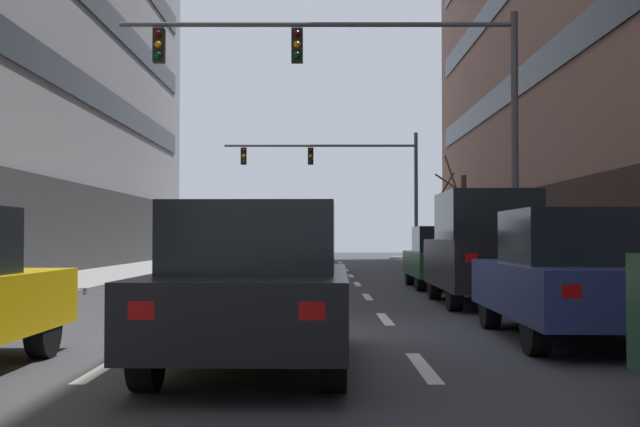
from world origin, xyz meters
TOP-DOWN VIEW (x-y plane):
  - ground_plane at (0.00, 0.00)m, footprint 120.00×120.00m
  - lane_stripe_l1_s3 at (-1.64, -3.00)m, footprint 0.16×2.00m
  - lane_stripe_l1_s4 at (-1.64, 2.00)m, footprint 0.16×2.00m
  - lane_stripe_l1_s5 at (-1.64, 7.00)m, footprint 0.16×2.00m
  - lane_stripe_l1_s6 at (-1.64, 12.00)m, footprint 0.16×2.00m
  - lane_stripe_l1_s7 at (-1.64, 17.00)m, footprint 0.16×2.00m
  - lane_stripe_l1_s8 at (-1.64, 22.00)m, footprint 0.16×2.00m
  - lane_stripe_l1_s9 at (-1.64, 27.00)m, footprint 0.16×2.00m
  - lane_stripe_l1_s10 at (-1.64, 32.00)m, footprint 0.16×2.00m
  - lane_stripe_l2_s3 at (1.64, -3.00)m, footprint 0.16×2.00m
  - lane_stripe_l2_s4 at (1.64, 2.00)m, footprint 0.16×2.00m
  - lane_stripe_l2_s5 at (1.64, 7.00)m, footprint 0.16×2.00m
  - lane_stripe_l2_s6 at (1.64, 12.00)m, footprint 0.16×2.00m
  - lane_stripe_l2_s7 at (1.64, 17.00)m, footprint 0.16×2.00m
  - lane_stripe_l2_s8 at (1.64, 22.00)m, footprint 0.16×2.00m
  - lane_stripe_l2_s9 at (1.64, 27.00)m, footprint 0.16×2.00m
  - lane_stripe_l2_s10 at (1.64, 32.00)m, footprint 0.16×2.00m
  - car_driving_1 at (-3.43, 27.16)m, footprint 2.02×4.60m
  - car_driving_2 at (-3.21, 15.97)m, footprint 2.04×4.60m
  - car_driving_3 at (0.10, 20.18)m, footprint 1.96×4.30m
  - car_driving_4 at (-0.09, -3.00)m, footprint 1.99×4.55m
  - car_parked_1 at (3.88, -0.84)m, footprint 1.99×4.57m
  - car_parked_2 at (3.88, 4.87)m, footprint 2.00×4.67m
  - car_parked_3 at (3.88, 10.25)m, footprint 1.84×4.34m
  - traffic_signal_0 at (1.99, 8.45)m, footprint 9.76×0.35m
  - traffic_signal_1 at (1.98, 29.07)m, footprint 9.58×0.35m
  - street_tree_0 at (6.18, 20.87)m, footprint 1.25×2.28m
  - pedestrian_0 at (5.73, 3.84)m, footprint 0.26×0.52m

SIDE VIEW (x-z plane):
  - ground_plane at x=0.00m, z-range 0.00..0.00m
  - lane_stripe_l1_s3 at x=-1.64m, z-range 0.00..0.01m
  - lane_stripe_l1_s4 at x=-1.64m, z-range 0.00..0.01m
  - lane_stripe_l1_s5 at x=-1.64m, z-range 0.00..0.01m
  - lane_stripe_l1_s6 at x=-1.64m, z-range 0.00..0.01m
  - lane_stripe_l1_s7 at x=-1.64m, z-range 0.00..0.01m
  - lane_stripe_l1_s8 at x=-1.64m, z-range 0.00..0.01m
  - lane_stripe_l1_s9 at x=-1.64m, z-range 0.00..0.01m
  - lane_stripe_l1_s10 at x=-1.64m, z-range 0.00..0.01m
  - lane_stripe_l2_s3 at x=1.64m, z-range 0.00..0.01m
  - lane_stripe_l2_s4 at x=1.64m, z-range 0.00..0.01m
  - lane_stripe_l2_s5 at x=1.64m, z-range 0.00..0.01m
  - lane_stripe_l2_s6 at x=1.64m, z-range 0.00..0.01m
  - lane_stripe_l2_s7 at x=1.64m, z-range 0.00..0.01m
  - lane_stripe_l2_s8 at x=1.64m, z-range 0.00..0.01m
  - lane_stripe_l2_s9 at x=1.64m, z-range 0.00..0.01m
  - lane_stripe_l2_s10 at x=1.64m, z-range 0.00..0.01m
  - car_driving_3 at x=0.10m, z-range -0.01..1.57m
  - car_parked_3 at x=3.88m, z-range -0.01..1.61m
  - car_driving_4 at x=-0.09m, z-range -0.01..1.68m
  - car_parked_1 at x=3.88m, z-range -0.01..1.69m
  - car_driving_2 at x=-3.21m, z-range -0.01..1.69m
  - pedestrian_0 at x=5.73m, z-range 0.25..1.81m
  - car_driving_1 at x=-3.43m, z-range -0.01..2.20m
  - car_parked_2 at x=3.88m, z-range -0.01..2.24m
  - street_tree_0 at x=6.18m, z-range -0.05..4.42m
  - traffic_signal_1 at x=1.98m, z-range 1.45..7.83m
  - traffic_signal_0 at x=1.99m, z-range 1.71..8.44m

